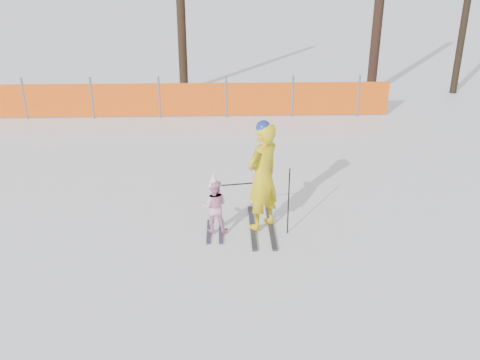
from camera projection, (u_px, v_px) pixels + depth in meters
ground at (241, 244)px, 9.25m from camera, size 120.00×120.00×0.00m
adult at (263, 176)px, 9.39m from camera, size 0.84×1.65×2.05m
child at (214, 206)px, 9.44m from camera, size 0.51×0.88×1.17m
ski_poles at (272, 196)px, 9.37m from camera, size 1.20×0.20×1.26m
safety_fence at (107, 100)px, 15.96m from camera, size 16.95×0.06×1.25m
tree_trunks at (326, 5)px, 17.88m from camera, size 9.86×0.91×6.65m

